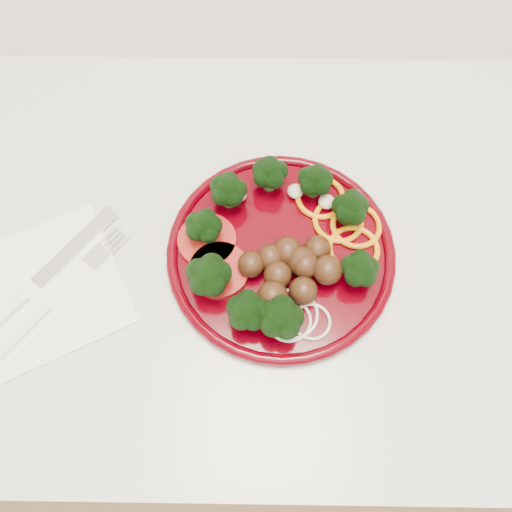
{
  "coord_description": "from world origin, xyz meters",
  "views": [
    {
      "loc": [
        -0.2,
        1.42,
        1.46
      ],
      "look_at": [
        -0.2,
        1.66,
        0.92
      ],
      "focal_mm": 35.0,
      "sensor_mm": 36.0,
      "label": 1
    }
  ],
  "objects_px": {
    "plate": "(280,248)",
    "fork": "(35,317)",
    "knife": "(20,299)",
    "napkin": "(46,289)"
  },
  "relations": [
    {
      "from": "plate",
      "to": "fork",
      "type": "height_order",
      "value": "plate"
    },
    {
      "from": "fork",
      "to": "napkin",
      "type": "bearing_deg",
      "value": 33.31
    },
    {
      "from": "knife",
      "to": "fork",
      "type": "bearing_deg",
      "value": -97.0
    },
    {
      "from": "napkin",
      "to": "fork",
      "type": "bearing_deg",
      "value": -93.93
    },
    {
      "from": "knife",
      "to": "fork",
      "type": "xyz_separation_m",
      "value": [
        0.02,
        -0.02,
        -0.0
      ]
    },
    {
      "from": "knife",
      "to": "fork",
      "type": "relative_size",
      "value": 1.12
    },
    {
      "from": "plate",
      "to": "fork",
      "type": "xyz_separation_m",
      "value": [
        -0.28,
        -0.08,
        -0.01
      ]
    },
    {
      "from": "knife",
      "to": "napkin",
      "type": "bearing_deg",
      "value": -22.66
    },
    {
      "from": "knife",
      "to": "fork",
      "type": "distance_m",
      "value": 0.03
    },
    {
      "from": "knife",
      "to": "fork",
      "type": "height_order",
      "value": "knife"
    }
  ]
}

